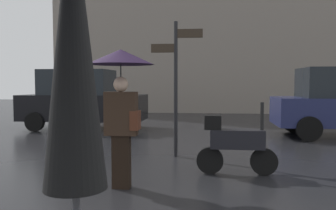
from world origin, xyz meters
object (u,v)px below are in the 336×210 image
object	(u,v)px
folded_patio_umbrella_near	(74,62)
parked_scooter	(234,142)
parked_car_right	(82,100)
street_signpost	(176,75)
pedestrian_with_umbrella	(121,82)

from	to	relation	value
folded_patio_umbrella_near	parked_scooter	bearing A→B (deg)	75.85
parked_scooter	parked_car_right	xyz separation A→B (m)	(-4.74, 5.53, 0.45)
folded_patio_umbrella_near	parked_car_right	distance (m)	10.52
parked_car_right	street_signpost	size ratio (longest dim) A/B	1.46
pedestrian_with_umbrella	parked_car_right	bearing A→B (deg)	-107.41
parked_car_right	street_signpost	world-z (taller)	street_signpost
folded_patio_umbrella_near	street_signpost	bearing A→B (deg)	90.31
parked_scooter	parked_car_right	size ratio (longest dim) A/B	0.33
street_signpost	parked_car_right	bearing A→B (deg)	130.81
pedestrian_with_umbrella	parked_scooter	size ratio (longest dim) A/B	1.50
parked_scooter	street_signpost	distance (m)	2.10
pedestrian_with_umbrella	street_signpost	world-z (taller)	street_signpost
folded_patio_umbrella_near	street_signpost	distance (m)	5.66
pedestrian_with_umbrella	parked_car_right	xyz separation A→B (m)	(-3.03, 6.51, -0.57)
parked_scooter	street_signpost	bearing A→B (deg)	122.44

